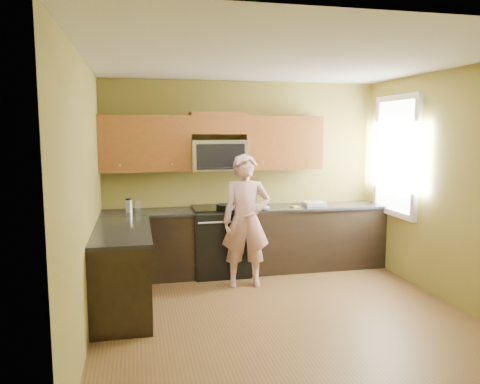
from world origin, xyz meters
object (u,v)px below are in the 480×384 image
object	(u,v)px
microwave	(218,170)
travel_mug	(129,212)
woman	(246,221)
frying_pan	(226,208)
butter_tub	(237,210)
stove	(220,240)

from	to	relation	value
microwave	travel_mug	distance (m)	1.34
woman	travel_mug	distance (m)	1.57
frying_pan	travel_mug	xyz separation A→B (m)	(-1.28, 0.16, -0.03)
travel_mug	microwave	bearing A→B (deg)	5.48
woman	butter_tub	world-z (taller)	woman
frying_pan	travel_mug	size ratio (longest dim) A/B	2.53
stove	butter_tub	size ratio (longest dim) A/B	7.72
stove	frying_pan	world-z (taller)	frying_pan
frying_pan	butter_tub	world-z (taller)	frying_pan
stove	travel_mug	world-z (taller)	travel_mug
microwave	woman	distance (m)	0.94
frying_pan	travel_mug	bearing A→B (deg)	175.61
microwave	frying_pan	xyz separation A→B (m)	(0.06, -0.27, -0.50)
woman	frying_pan	size ratio (longest dim) A/B	3.58
woman	butter_tub	size ratio (longest dim) A/B	13.82
microwave	stove	bearing A→B (deg)	-90.00
travel_mug	woman	bearing A→B (deg)	-21.38
butter_tub	travel_mug	xyz separation A→B (m)	(-1.45, 0.11, 0.00)
stove	microwave	bearing A→B (deg)	90.00
butter_tub	microwave	bearing A→B (deg)	134.66
travel_mug	butter_tub	bearing A→B (deg)	-4.17
stove	woman	world-z (taller)	woman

